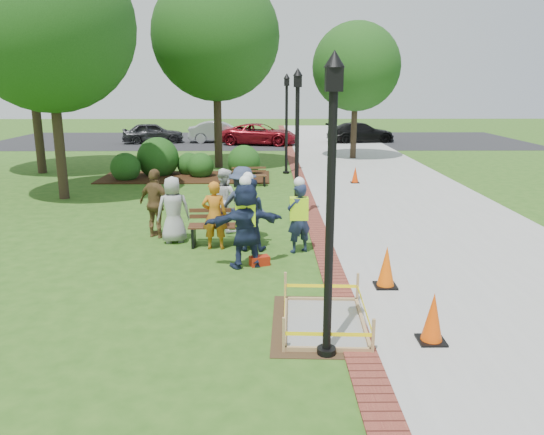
{
  "coord_description": "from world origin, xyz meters",
  "views": [
    {
      "loc": [
        0.38,
        -10.01,
        3.84
      ],
      "look_at": [
        0.5,
        1.2,
        1.0
      ],
      "focal_mm": 35.0,
      "sensor_mm": 36.0,
      "label": 1
    }
  ],
  "objects_px": {
    "wet_concrete_pad": "(324,311)",
    "lamp_near": "(331,188)",
    "hivis_worker_c": "(248,212)",
    "hivis_worker_b": "(299,215)",
    "bench_near": "(223,234)",
    "cone_front": "(433,319)",
    "hivis_worker_a": "(246,222)"
  },
  "relations": [
    {
      "from": "wet_concrete_pad",
      "to": "lamp_near",
      "type": "height_order",
      "value": "lamp_near"
    },
    {
      "from": "lamp_near",
      "to": "hivis_worker_c",
      "type": "bearing_deg",
      "value": 104.39
    },
    {
      "from": "lamp_near",
      "to": "hivis_worker_b",
      "type": "distance_m",
      "value": 5.09
    },
    {
      "from": "bench_near",
      "to": "lamp_near",
      "type": "height_order",
      "value": "lamp_near"
    },
    {
      "from": "hivis_worker_b",
      "to": "hivis_worker_c",
      "type": "height_order",
      "value": "hivis_worker_c"
    },
    {
      "from": "hivis_worker_b",
      "to": "hivis_worker_c",
      "type": "relative_size",
      "value": 0.96
    },
    {
      "from": "bench_near",
      "to": "hivis_worker_b",
      "type": "distance_m",
      "value": 1.99
    },
    {
      "from": "cone_front",
      "to": "wet_concrete_pad",
      "type": "bearing_deg",
      "value": 157.65
    },
    {
      "from": "cone_front",
      "to": "hivis_worker_b",
      "type": "height_order",
      "value": "hivis_worker_b"
    },
    {
      "from": "bench_near",
      "to": "hivis_worker_c",
      "type": "relative_size",
      "value": 0.88
    },
    {
      "from": "lamp_near",
      "to": "hivis_worker_c",
      "type": "relative_size",
      "value": 2.28
    },
    {
      "from": "wet_concrete_pad",
      "to": "hivis_worker_c",
      "type": "distance_m",
      "value": 4.35
    },
    {
      "from": "lamp_near",
      "to": "hivis_worker_a",
      "type": "xyz_separation_m",
      "value": [
        -1.31,
        3.84,
        -1.5
      ]
    },
    {
      "from": "cone_front",
      "to": "hivis_worker_b",
      "type": "relative_size",
      "value": 0.45
    },
    {
      "from": "lamp_near",
      "to": "cone_front",
      "type": "bearing_deg",
      "value": 11.62
    },
    {
      "from": "hivis_worker_b",
      "to": "bench_near",
      "type": "bearing_deg",
      "value": 163.03
    },
    {
      "from": "hivis_worker_a",
      "to": "hivis_worker_b",
      "type": "bearing_deg",
      "value": 39.9
    },
    {
      "from": "wet_concrete_pad",
      "to": "hivis_worker_c",
      "type": "relative_size",
      "value": 1.27
    },
    {
      "from": "wet_concrete_pad",
      "to": "hivis_worker_a",
      "type": "distance_m",
      "value": 3.26
    },
    {
      "from": "wet_concrete_pad",
      "to": "bench_near",
      "type": "xyz_separation_m",
      "value": [
        -2.01,
        4.41,
        0.05
      ]
    },
    {
      "from": "hivis_worker_b",
      "to": "cone_front",
      "type": "bearing_deg",
      "value": -68.61
    },
    {
      "from": "lamp_near",
      "to": "hivis_worker_a",
      "type": "distance_m",
      "value": 4.33
    },
    {
      "from": "lamp_near",
      "to": "hivis_worker_c",
      "type": "height_order",
      "value": "lamp_near"
    },
    {
      "from": "wet_concrete_pad",
      "to": "hivis_worker_b",
      "type": "xyz_separation_m",
      "value": [
        -0.19,
        3.85,
        0.66
      ]
    },
    {
      "from": "wet_concrete_pad",
      "to": "cone_front",
      "type": "relative_size",
      "value": 2.93
    },
    {
      "from": "cone_front",
      "to": "hivis_worker_c",
      "type": "relative_size",
      "value": 0.43
    },
    {
      "from": "hivis_worker_a",
      "to": "lamp_near",
      "type": "bearing_deg",
      "value": -71.17
    },
    {
      "from": "bench_near",
      "to": "hivis_worker_c",
      "type": "height_order",
      "value": "hivis_worker_c"
    },
    {
      "from": "lamp_near",
      "to": "hivis_worker_b",
      "type": "height_order",
      "value": "lamp_near"
    },
    {
      "from": "hivis_worker_c",
      "to": "hivis_worker_b",
      "type": "bearing_deg",
      "value": -10.44
    },
    {
      "from": "bench_near",
      "to": "hivis_worker_a",
      "type": "relative_size",
      "value": 0.83
    },
    {
      "from": "lamp_near",
      "to": "hivis_worker_a",
      "type": "height_order",
      "value": "lamp_near"
    }
  ]
}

